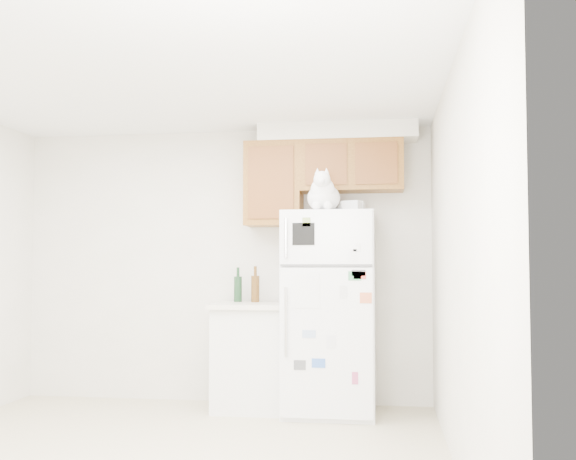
% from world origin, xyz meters
% --- Properties ---
extents(room_shell, '(3.84, 4.04, 2.52)m').
position_xyz_m(room_shell, '(0.12, 0.24, 1.67)').
color(room_shell, silver).
rests_on(room_shell, ground_plane).
extents(refrigerator, '(0.76, 0.78, 1.70)m').
position_xyz_m(refrigerator, '(1.02, 1.61, 0.85)').
color(refrigerator, white).
rests_on(refrigerator, ground_plane).
extents(base_counter, '(0.64, 0.64, 0.92)m').
position_xyz_m(base_counter, '(0.33, 1.68, 0.46)').
color(base_counter, white).
rests_on(base_counter, ground_plane).
extents(cat, '(0.34, 0.49, 0.35)m').
position_xyz_m(cat, '(0.98, 1.43, 1.83)').
color(cat, white).
rests_on(cat, refrigerator).
extents(storage_box_back, '(0.20, 0.15, 0.10)m').
position_xyz_m(storage_box_back, '(1.22, 1.70, 1.75)').
color(storage_box_back, white).
rests_on(storage_box_back, refrigerator).
extents(storage_box_front, '(0.18, 0.15, 0.09)m').
position_xyz_m(storage_box_front, '(1.21, 1.54, 1.74)').
color(storage_box_front, white).
rests_on(storage_box_front, refrigerator).
extents(bottle_green, '(0.07, 0.07, 0.31)m').
position_xyz_m(bottle_green, '(0.17, 1.85, 1.08)').
color(bottle_green, '#19381E').
rests_on(bottle_green, base_counter).
extents(bottle_amber, '(0.07, 0.07, 0.32)m').
position_xyz_m(bottle_amber, '(0.33, 1.83, 1.08)').
color(bottle_amber, '#593814').
rests_on(bottle_amber, base_counter).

